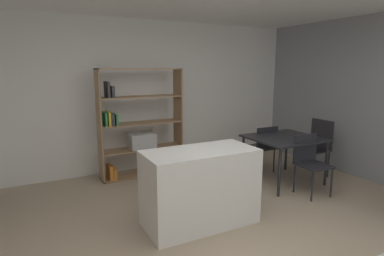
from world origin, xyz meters
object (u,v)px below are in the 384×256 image
kitchen_island (200,187)px  dining_chair_window_side (317,143)px  open_bookshelf (137,129)px  dining_chair_near (309,159)px  dining_table (284,141)px  dining_chair_far (263,145)px

kitchen_island → dining_chair_window_side: 2.73m
open_bookshelf → dining_chair_near: size_ratio=2.10×
kitchen_island → open_bookshelf: (-0.13, 2.01, 0.38)m
open_bookshelf → dining_table: bearing=-34.5°
dining_table → dining_chair_far: bearing=90.2°
dining_table → dining_chair_window_side: bearing=-0.1°
kitchen_island → dining_chair_window_side: bearing=13.0°
dining_chair_window_side → dining_chair_far: bearing=-123.4°
dining_table → dining_chair_near: dining_chair_near is taller
kitchen_island → open_bookshelf: 2.05m
kitchen_island → dining_chair_near: size_ratio=1.51×
kitchen_island → open_bookshelf: open_bookshelf is taller
open_bookshelf → dining_table: open_bookshelf is taller
kitchen_island → dining_table: bearing=18.1°
dining_chair_near → open_bookshelf: bearing=140.2°
open_bookshelf → dining_chair_near: 2.81m
kitchen_island → dining_chair_window_side: size_ratio=1.36×
dining_chair_window_side → dining_chair_far: size_ratio=1.15×
dining_table → dining_chair_far: dining_chair_far is taller
kitchen_island → dining_chair_far: kitchen_island is taller
open_bookshelf → dining_chair_far: size_ratio=2.18×
kitchen_island → dining_chair_near: bearing=2.7°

